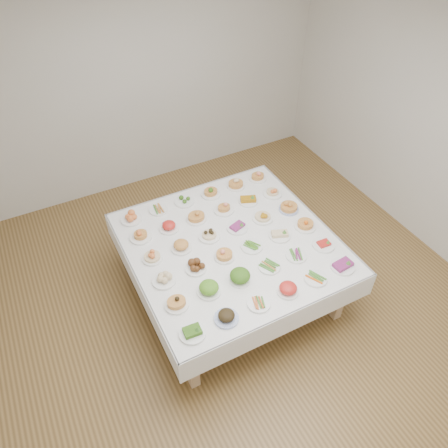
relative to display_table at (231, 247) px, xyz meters
name	(u,v)px	position (x,y,z in m)	size (l,w,h in m)	color
room_envelope	(237,156)	(0.00, -0.08, 1.15)	(5.02, 5.02, 2.81)	olive
display_table	(231,247)	(0.00, 0.00, 0.00)	(2.01, 2.01, 0.75)	white
dish_0	(192,331)	(-0.78, -0.79, 0.11)	(0.22, 0.22, 0.10)	white
dish_1	(226,316)	(-0.47, -0.79, 0.12)	(0.21, 0.21, 0.11)	#4C66B2
dish_2	(259,303)	(-0.15, -0.79, 0.09)	(0.20, 0.20, 0.05)	white
dish_3	(288,288)	(0.15, -0.79, 0.13)	(0.19, 0.19, 0.12)	white
dish_4	(316,278)	(0.46, -0.78, 0.09)	(0.22, 0.21, 0.05)	white
dish_5	(343,264)	(0.78, -0.78, 0.12)	(0.23, 0.23, 0.11)	white
dish_6	(176,302)	(-0.79, -0.47, 0.12)	(0.21, 0.21, 0.12)	white
dish_7	(209,288)	(-0.47, -0.47, 0.13)	(0.21, 0.21, 0.12)	white
dish_8	(240,277)	(-0.16, -0.48, 0.13)	(0.19, 0.19, 0.12)	white
dish_9	(269,266)	(0.16, -0.46, 0.09)	(0.21, 0.21, 0.05)	white
dish_10	(296,255)	(0.47, -0.46, 0.09)	(0.20, 0.20, 0.05)	white
dish_11	(324,243)	(0.79, -0.47, 0.10)	(0.22, 0.22, 0.09)	white
dish_12	(164,279)	(-0.78, -0.16, 0.11)	(0.22, 0.22, 0.10)	white
dish_13	(196,266)	(-0.46, -0.17, 0.11)	(0.20, 0.20, 0.09)	white
dish_14	(224,254)	(-0.16, -0.15, 0.12)	(0.19, 0.19, 0.12)	white
dish_15	(252,246)	(0.15, -0.16, 0.09)	(0.22, 0.22, 0.05)	white
dish_16	(280,234)	(0.48, -0.15, 0.11)	(0.21, 0.21, 0.10)	white
dish_17	(306,223)	(0.79, -0.16, 0.13)	(0.22, 0.22, 0.13)	white
dish_18	(152,255)	(-0.78, 0.15, 0.13)	(0.20, 0.20, 0.12)	white
dish_19	(181,245)	(-0.47, 0.15, 0.12)	(0.20, 0.20, 0.11)	white
dish_20	(209,234)	(-0.16, 0.17, 0.12)	(0.21, 0.21, 0.11)	white
dish_21	(237,226)	(0.16, 0.15, 0.11)	(0.22, 0.22, 0.09)	white
dish_22	(263,215)	(0.46, 0.15, 0.13)	(0.23, 0.23, 0.12)	white
dish_23	(289,206)	(0.79, 0.15, 0.13)	(0.21, 0.21, 0.13)	#4C66B2
dish_24	(140,234)	(-0.78, 0.48, 0.12)	(0.22, 0.22, 0.12)	white
dish_25	(169,226)	(-0.47, 0.47, 0.12)	(0.20, 0.20, 0.11)	white
dish_26	(196,216)	(-0.16, 0.47, 0.13)	(0.21, 0.21, 0.12)	white
dish_27	(224,207)	(0.16, 0.46, 0.13)	(0.22, 0.22, 0.12)	white
dish_28	(248,199)	(0.47, 0.47, 0.11)	(0.20, 0.20, 0.10)	white
dish_29	(273,191)	(0.78, 0.46, 0.13)	(0.21, 0.21, 0.12)	white
dish_30	(131,217)	(-0.78, 0.78, 0.12)	(0.22, 0.22, 0.10)	white
dish_31	(159,210)	(-0.47, 0.79, 0.09)	(0.20, 0.20, 0.05)	white
dish_32	(184,200)	(-0.16, 0.79, 0.11)	(0.22, 0.22, 0.09)	white
dish_33	(211,191)	(0.16, 0.78, 0.13)	(0.22, 0.22, 0.13)	white
dish_34	(236,183)	(0.48, 0.78, 0.12)	(0.20, 0.20, 0.12)	white
dish_35	(258,176)	(0.78, 0.79, 0.12)	(0.20, 0.20, 0.11)	white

